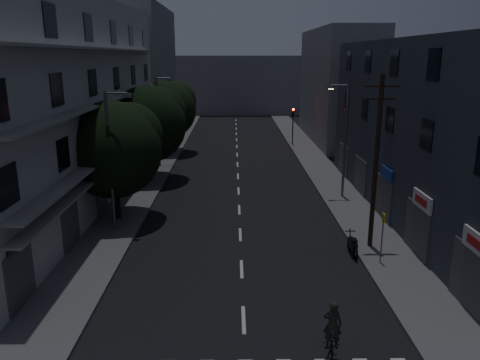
{
  "coord_description": "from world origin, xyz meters",
  "views": [
    {
      "loc": [
        -0.37,
        -14.27,
        10.01
      ],
      "look_at": [
        0.0,
        12.0,
        3.0
      ],
      "focal_mm": 35.0,
      "sensor_mm": 36.0,
      "label": 1
    }
  ],
  "objects_px": {
    "motorcycle": "(353,246)",
    "cyclist": "(332,339)",
    "utility_pole": "(376,160)",
    "bus_stop_sign": "(383,229)"
  },
  "relations": [
    {
      "from": "bus_stop_sign",
      "to": "cyclist",
      "type": "height_order",
      "value": "bus_stop_sign"
    },
    {
      "from": "utility_pole",
      "to": "cyclist",
      "type": "xyz_separation_m",
      "value": [
        -4.0,
        -9.43,
        -4.14
      ]
    },
    {
      "from": "motorcycle",
      "to": "cyclist",
      "type": "distance_m",
      "value": 8.99
    },
    {
      "from": "bus_stop_sign",
      "to": "utility_pole",
      "type": "bearing_deg",
      "value": 87.51
    },
    {
      "from": "utility_pole",
      "to": "cyclist",
      "type": "relative_size",
      "value": 4.15
    },
    {
      "from": "motorcycle",
      "to": "cyclist",
      "type": "xyz_separation_m",
      "value": [
        -2.84,
        -8.53,
        0.24
      ]
    },
    {
      "from": "utility_pole",
      "to": "motorcycle",
      "type": "height_order",
      "value": "utility_pole"
    },
    {
      "from": "motorcycle",
      "to": "utility_pole",
      "type": "bearing_deg",
      "value": 37.61
    },
    {
      "from": "utility_pole",
      "to": "motorcycle",
      "type": "relative_size",
      "value": 4.66
    },
    {
      "from": "motorcycle",
      "to": "cyclist",
      "type": "bearing_deg",
      "value": -108.4
    }
  ]
}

